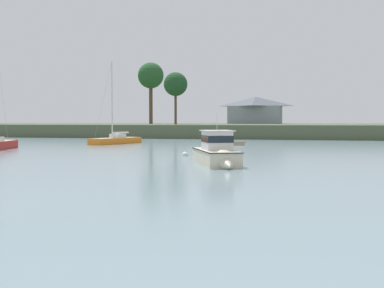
{
  "coord_description": "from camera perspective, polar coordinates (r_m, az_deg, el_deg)",
  "views": [
    {
      "loc": [
        13.08,
        -12.5,
        2.63
      ],
      "look_at": [
        3.11,
        27.4,
        0.77
      ],
      "focal_mm": 47.99,
      "sensor_mm": 36.0,
      "label": 1
    }
  ],
  "objects": [
    {
      "name": "far_shore_bank",
      "position": [
        102.82,
        6.72,
        1.67
      ],
      "size": [
        230.53,
        59.82,
        2.03
      ],
      "primitive_type": "cube",
      "color": "#4C563D",
      "rests_on": "ground"
    },
    {
      "name": "sailboat_orange",
      "position": [
        59.21,
        -8.47,
        0.22
      ],
      "size": [
        4.0,
        7.53,
        9.79
      ],
      "color": "orange",
      "rests_on": "ground"
    },
    {
      "name": "cruiser_cream",
      "position": [
        30.4,
        2.87,
        -1.45
      ],
      "size": [
        4.3,
        6.91,
        3.68
      ],
      "color": "beige",
      "rests_on": "ground"
    },
    {
      "name": "dinghy_sand",
      "position": [
        55.05,
        4.47,
        -0.04
      ],
      "size": [
        2.77,
        2.33,
        0.46
      ],
      "color": "tan",
      "rests_on": "ground"
    },
    {
      "name": "mooring_buoy_white",
      "position": [
        38.66,
        -0.74,
        -1.19
      ],
      "size": [
        0.46,
        0.46,
        0.51
      ],
      "color": "white",
      "rests_on": "ground"
    },
    {
      "name": "shore_tree_right",
      "position": [
        89.78,
        -1.84,
        6.63
      ],
      "size": [
        4.14,
        4.14,
        9.06
      ],
      "color": "brown",
      "rests_on": "far_shore_bank"
    },
    {
      "name": "shore_tree_far_left",
      "position": [
        104.82,
        -4.61,
        7.51
      ],
      "size": [
        5.23,
        5.23,
        12.4
      ],
      "color": "brown",
      "rests_on": "far_shore_bank"
    },
    {
      "name": "cottage_near_water",
      "position": [
        108.2,
        7.06,
        3.79
      ],
      "size": [
        11.45,
        8.18,
        5.63
      ],
      "color": "gray",
      "rests_on": "far_shore_bank"
    }
  ]
}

